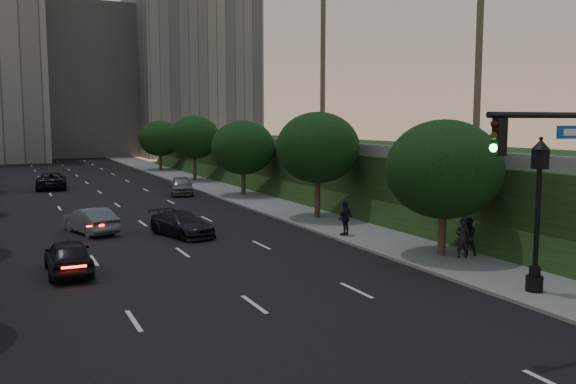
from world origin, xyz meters
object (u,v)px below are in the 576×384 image
sedan_far_right (182,186)px  pedestrian_c (345,218)px  pedestrian_a (462,238)px  sedan_far_left (51,181)px  sedan_near_left (69,256)px  street_lamp (537,222)px  sedan_near_right (182,224)px  pedestrian_b (468,237)px  sedan_mid_left (90,220)px

sedan_far_right → pedestrian_c: pedestrian_c is taller
sedan_far_right → pedestrian_a: (4.70, -29.20, 0.25)m
sedan_far_left → pedestrian_c: pedestrian_c is taller
sedan_near_left → pedestrian_a: 16.69m
street_lamp → sedan_far_left: size_ratio=1.02×
street_lamp → sedan_near_left: bearing=145.2°
sedan_near_right → sedan_far_right: 18.89m
pedestrian_c → sedan_far_right: bearing=-108.9°
pedestrian_b → sedan_mid_left: bearing=-14.5°
sedan_near_left → sedan_far_left: size_ratio=0.77×
street_lamp → sedan_far_right: (-3.42, 34.45, -1.86)m
sedan_far_left → sedan_near_right: sedan_far_left is taller
street_lamp → sedan_mid_left: size_ratio=1.29×
sedan_near_right → sedan_far_left: bearing=82.7°
sedan_mid_left → pedestrian_a: pedestrian_a is taller
sedan_near_right → sedan_mid_left: bearing=128.7°
pedestrian_c → pedestrian_a: bearing=79.7°
sedan_far_left → pedestrian_a: size_ratio=3.15×
sedan_far_right → pedestrian_c: bearing=-69.1°
street_lamp → pedestrian_b: bearing=71.2°
sedan_near_left → pedestrian_b: 17.19m
sedan_far_right → pedestrian_b: bearing=-65.7°
pedestrian_b → pedestrian_c: bearing=-40.1°
sedan_mid_left → sedan_far_right: (9.28, 15.25, 0.06)m
sedan_mid_left → pedestrian_a: bearing=118.7°
sedan_near_left → street_lamp: bearing=145.4°
sedan_far_left → pedestrian_b: bearing=116.5°
sedan_mid_left → pedestrian_b: (14.59, -13.61, 0.27)m
sedan_near_right → sedan_near_left: bearing=-153.2°
street_lamp → pedestrian_a: bearing=76.3°
sedan_near_right → pedestrian_b: 14.77m
sedan_near_left → pedestrian_b: (16.55, -4.61, 0.27)m
pedestrian_a → pedestrian_c: bearing=-49.9°
sedan_near_right → pedestrian_a: bearing=-65.6°
street_lamp → pedestrian_b: (1.90, 5.58, -1.65)m
sedan_mid_left → pedestrian_b: bearing=120.6°
sedan_far_left → pedestrian_a: bearing=115.6°
street_lamp → sedan_far_left: (-13.01, 43.69, -1.87)m
sedan_far_left → pedestrian_a: pedestrian_a is taller
pedestrian_b → street_lamp: bearing=99.8°
sedan_near_right → pedestrian_b: pedestrian_b is taller
sedan_mid_left → pedestrian_b: 19.96m
sedan_near_left → sedan_far_left: (1.65, 33.49, 0.04)m
sedan_near_right → sedan_far_right: size_ratio=1.00×
street_lamp → pedestrian_b: size_ratio=3.35×
pedestrian_a → sedan_near_left: bearing=7.1°
sedan_far_right → sedan_mid_left: bearing=-107.4°
sedan_mid_left → pedestrian_c: (12.05, -7.11, 0.36)m
sedan_near_left → sedan_far_left: 33.53m
sedan_near_left → sedan_near_right: size_ratio=0.93×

